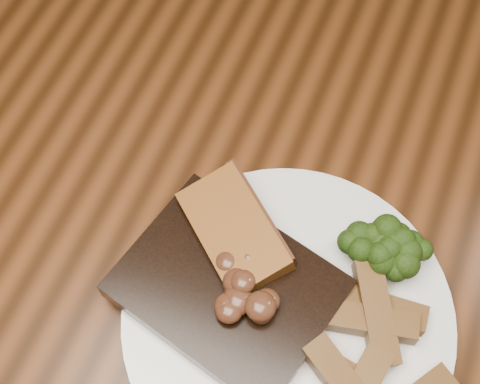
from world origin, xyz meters
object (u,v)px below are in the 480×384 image
(chair_far, at_px, (473,7))
(plate, at_px, (288,318))
(dining_table, at_px, (222,245))
(potato_wedges, at_px, (365,362))
(garlic_bread, at_px, (235,239))
(steak, at_px, (228,289))

(chair_far, height_order, plate, chair_far)
(plate, bearing_deg, dining_table, 142.02)
(plate, height_order, potato_wedges, potato_wedges)
(dining_table, relative_size, garlic_bread, 14.05)
(garlic_bread, height_order, potato_wedges, same)
(dining_table, xyz_separation_m, potato_wedges, (0.18, -0.10, 0.12))
(chair_far, bearing_deg, garlic_bread, 62.83)
(potato_wedges, bearing_deg, garlic_bread, 156.98)
(steak, distance_m, potato_wedges, 0.14)
(chair_far, distance_m, steak, 0.76)
(chair_far, bearing_deg, plate, 69.51)
(dining_table, distance_m, steak, 0.15)
(dining_table, xyz_separation_m, plate, (0.10, -0.08, 0.10))
(plate, relative_size, steak, 1.64)
(plate, xyz_separation_m, potato_wedges, (0.08, -0.02, 0.02))
(dining_table, bearing_deg, steak, -61.96)
(chair_far, relative_size, plate, 2.99)
(dining_table, height_order, potato_wedges, potato_wedges)
(chair_far, relative_size, steak, 4.90)
(dining_table, distance_m, chair_far, 0.66)
(chair_far, relative_size, garlic_bread, 7.97)
(plate, bearing_deg, garlic_bread, 147.03)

